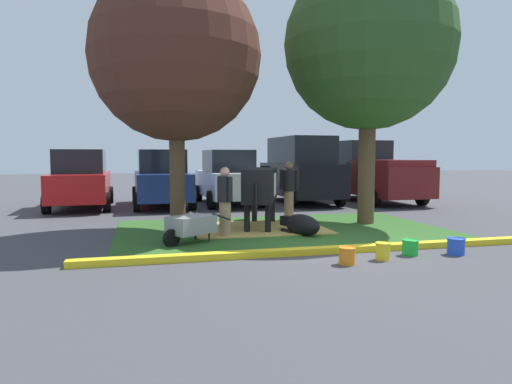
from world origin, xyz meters
name	(u,v)px	position (x,y,z in m)	size (l,w,h in m)	color
ground_plane	(325,247)	(0.00, 0.00, 0.00)	(80.00, 80.00, 0.00)	#424247
grass_island	(283,230)	(-0.22, 2.09, 0.01)	(7.85, 5.02, 0.02)	#2D5B23
curb_yellow	(325,250)	(-0.22, -0.57, 0.06)	(9.05, 0.24, 0.12)	yellow
hay_bedding	(259,228)	(-0.73, 2.42, 0.03)	(3.20, 2.40, 0.04)	tan
shade_tree_left	(176,56)	(-2.70, 2.60, 4.12)	(3.99, 3.99, 6.14)	brown
shade_tree_right	(369,46)	(2.25, 2.61, 4.66)	(4.40, 4.40, 6.88)	brown
cow_holstein	(261,185)	(-0.60, 2.73, 1.08)	(1.46, 3.03, 1.54)	black
calf_lying	(301,225)	(0.00, 1.39, 0.24)	(0.80, 1.33, 0.48)	black
person_handler	(225,200)	(-1.73, 1.55, 0.84)	(0.34, 0.50, 1.56)	#9E7F5B
person_visitor_near	(289,189)	(0.42, 3.59, 0.89)	(0.49, 0.34, 1.65)	#9E7F5B
wheelbarrow	(190,225)	(-2.57, 0.95, 0.39)	(1.48, 1.21, 0.63)	gray
bucket_orange	(347,255)	(-0.20, -1.46, 0.15)	(0.30, 0.30, 0.29)	orange
bucket_yellow	(383,251)	(0.54, -1.31, 0.16)	(0.27, 0.27, 0.31)	yellow
bucket_green	(410,247)	(1.22, -1.10, 0.15)	(0.31, 0.31, 0.29)	green
bucket_blue	(456,246)	(2.07, -1.24, 0.16)	(0.33, 0.33, 0.31)	blue
sedan_red	(81,180)	(-5.58, 8.33, 0.98)	(2.13, 4.45, 2.02)	red
sedan_blue	(162,179)	(-2.85, 8.19, 0.98)	(2.13, 4.45, 2.02)	navy
hatchback_white	(228,178)	(-0.42, 8.30, 0.98)	(2.13, 4.45, 2.02)	silver
suv_black	(300,170)	(2.38, 8.17, 1.27)	(2.23, 4.66, 2.52)	black
pickup_truck_maroon	(372,173)	(5.33, 8.02, 1.11)	(2.35, 5.46, 2.42)	maroon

